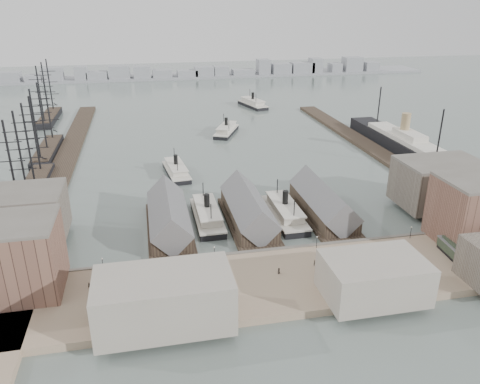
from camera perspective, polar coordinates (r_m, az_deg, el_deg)
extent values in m
plane|color=#55635E|center=(141.52, 2.50, -6.80)|extent=(900.00, 900.00, 0.00)
cube|color=gray|center=(124.54, 4.80, -10.79)|extent=(180.00, 30.00, 2.00)
cube|color=#59544C|center=(136.58, 3.05, -7.42)|extent=(180.00, 1.20, 2.30)
cube|color=#2D231C|center=(232.79, -20.38, 3.95)|extent=(10.00, 220.00, 1.60)
cube|color=#2D231C|center=(245.93, 15.18, 5.53)|extent=(10.00, 180.00, 1.60)
cube|color=#2D231C|center=(151.91, -8.58, -4.63)|extent=(14.00, 42.00, 1.20)
cube|color=#2D231C|center=(151.44, -8.67, -3.41)|extent=(12.00, 36.00, 5.00)
cube|color=#59595B|center=(150.33, -8.73, -2.52)|extent=(12.60, 37.00, 12.60)
cube|color=#2D231C|center=(155.00, 1.06, -3.78)|extent=(14.00, 42.00, 1.20)
cube|color=#2D231C|center=(154.54, 0.99, -2.59)|extent=(12.00, 36.00, 5.00)
cube|color=#59595B|center=(153.46, 0.99, -1.71)|extent=(12.60, 37.00, 12.60)
cube|color=#2D231C|center=(162.25, 10.06, -2.89)|extent=(14.00, 42.00, 1.20)
cube|color=#2D231C|center=(161.81, 10.01, -1.75)|extent=(12.00, 36.00, 5.00)
cube|color=#59595B|center=(160.78, 10.07, -0.91)|extent=(12.60, 37.00, 12.60)
cube|color=#60564C|center=(154.98, -25.26, -2.66)|extent=(26.00, 20.00, 14.00)
cube|color=#60564C|center=(177.45, 23.11, 0.95)|extent=(28.00, 20.00, 15.00)
cube|color=gray|center=(118.89, 15.99, -10.02)|extent=(24.00, 16.00, 10.00)
cube|color=gray|center=(106.72, -9.23, -12.81)|extent=(30.00, 16.00, 12.00)
cylinder|color=black|center=(130.79, -16.38, -8.52)|extent=(0.16, 0.16, 3.60)
sphere|color=beige|center=(129.86, -16.47, -7.80)|extent=(0.44, 0.44, 0.44)
cylinder|color=black|center=(131.08, -3.14, -7.47)|extent=(0.16, 0.16, 3.60)
sphere|color=beige|center=(130.14, -3.16, -6.74)|extent=(0.44, 0.44, 0.44)
cylinder|color=black|center=(138.04, 9.33, -6.11)|extent=(0.16, 0.16, 3.60)
sphere|color=beige|center=(137.15, 9.38, -5.41)|extent=(0.44, 0.44, 0.44)
cylinder|color=black|center=(150.76, 20.09, -4.70)|extent=(0.16, 0.16, 3.60)
sphere|color=beige|center=(149.95, 20.19, -4.05)|extent=(0.44, 0.44, 0.44)
cube|color=gray|center=(465.56, -8.06, 13.83)|extent=(500.00, 40.00, 2.00)
cube|color=gray|center=(468.09, -26.42, 12.34)|extent=(20.65, 14.00, 10.28)
cube|color=gray|center=(463.52, -23.76, 12.49)|extent=(14.71, 14.00, 7.23)
cube|color=gray|center=(460.25, -21.88, 13.09)|extent=(17.63, 14.00, 13.23)
cube|color=gray|center=(456.79, -18.79, 13.46)|extent=(10.74, 14.00, 13.58)
cube|color=gray|center=(455.77, -17.01, 13.34)|extent=(18.06, 14.00, 8.64)
cube|color=gray|center=(454.19, -14.48, 13.86)|extent=(18.55, 14.00, 13.29)
cube|color=gray|center=(453.87, -11.85, 14.03)|extent=(15.33, 14.00, 12.47)
cube|color=gray|center=(454.57, -9.45, 13.97)|extent=(17.56, 14.00, 8.72)
cube|color=gray|center=(456.25, -6.44, 14.09)|extent=(18.76, 14.00, 7.63)
cube|color=gray|center=(457.84, -4.41, 14.36)|extent=(17.61, 14.00, 10.35)
cube|color=gray|center=(460.21, -2.35, 14.44)|extent=(13.38, 14.00, 10.30)
cube|color=gray|center=(464.48, 0.36, 14.31)|extent=(20.73, 14.00, 6.75)
cube|color=gray|center=(468.48, 2.85, 14.90)|extent=(11.51, 14.00, 15.57)
cube|color=gray|center=(473.51, 5.00, 14.66)|extent=(18.17, 14.00, 11.26)
cube|color=gray|center=(480.11, 7.57, 14.70)|extent=(21.81, 14.00, 11.83)
cube|color=gray|center=(484.56, 9.19, 14.90)|extent=(11.12, 14.00, 15.50)
cube|color=gray|center=(492.53, 11.49, 14.56)|extent=(10.90, 14.00, 10.29)
cube|color=gray|center=(499.53, 13.51, 14.82)|extent=(17.95, 14.00, 15.72)
cube|color=gray|center=(508.55, 15.59, 14.45)|extent=(14.21, 14.00, 10.51)
cube|color=black|center=(157.63, -4.00, -3.23)|extent=(8.25, 28.88, 1.86)
cube|color=beige|center=(157.06, -4.01, -2.79)|extent=(8.66, 28.88, 0.52)
cube|color=beige|center=(156.45, -4.03, -2.31)|extent=(6.70, 20.63, 2.27)
cube|color=beige|center=(155.85, -4.04, -1.83)|extent=(7.22, 22.69, 0.41)
cylinder|color=black|center=(154.93, -4.06, -1.07)|extent=(1.86, 1.86, 4.64)
cylinder|color=black|center=(163.50, -4.52, 0.14)|extent=(0.31, 0.31, 6.19)
cylinder|color=black|center=(146.63, -3.55, -2.56)|extent=(0.31, 0.31, 6.19)
cube|color=black|center=(159.76, 5.45, -2.91)|extent=(8.55, 29.93, 1.92)
cube|color=beige|center=(159.17, 5.47, -2.45)|extent=(8.98, 29.93, 0.53)
cube|color=beige|center=(158.55, 5.49, -1.96)|extent=(6.95, 21.38, 2.35)
cube|color=beige|center=(157.94, 5.51, -1.47)|extent=(7.48, 23.52, 0.43)
cylinder|color=black|center=(157.01, 5.54, -0.68)|extent=(1.92, 1.92, 4.81)
cylinder|color=black|center=(165.58, 4.57, 0.53)|extent=(0.32, 0.32, 6.41)
cylinder|color=black|center=(148.74, 6.62, -2.18)|extent=(0.32, 0.32, 6.41)
cube|color=black|center=(200.48, -7.75, 2.33)|extent=(10.42, 26.82, 1.68)
cube|color=beige|center=(200.07, -7.77, 2.66)|extent=(10.79, 26.86, 0.47)
cube|color=beige|center=(199.64, -7.79, 3.01)|extent=(8.17, 19.24, 2.05)
cube|color=beige|center=(199.21, -7.81, 3.36)|extent=(8.85, 21.15, 0.37)
cylinder|color=black|center=(198.55, -7.84, 3.92)|extent=(1.68, 1.68, 4.20)
cylinder|color=black|center=(206.59, -8.02, 4.60)|extent=(0.28, 0.28, 5.60)
cylinder|color=black|center=(190.68, -7.64, 3.09)|extent=(0.28, 0.28, 5.60)
cube|color=black|center=(260.98, -1.67, 7.28)|extent=(18.20, 27.75, 1.73)
cube|color=beige|center=(260.65, -1.68, 7.55)|extent=(18.55, 27.91, 0.48)
cube|color=beige|center=(260.31, -1.68, 7.84)|extent=(13.69, 20.14, 2.12)
cube|color=beige|center=(259.97, -1.68, 8.12)|extent=(14.92, 22.09, 0.39)
cylinder|color=black|center=(259.45, -1.69, 8.58)|extent=(1.73, 1.73, 4.34)
cylinder|color=black|center=(267.80, -2.02, 8.97)|extent=(0.29, 0.29, 5.78)
cylinder|color=black|center=(251.23, -1.33, 8.07)|extent=(0.29, 0.29, 5.78)
cube|color=black|center=(329.31, 1.56, 10.50)|extent=(15.86, 30.70, 1.90)
cube|color=beige|center=(329.03, 1.56, 10.73)|extent=(16.27, 30.81, 0.53)
cube|color=beige|center=(328.74, 1.57, 10.98)|extent=(12.13, 22.15, 2.32)
cube|color=beige|center=(328.45, 1.57, 11.24)|extent=(13.19, 24.32, 0.42)
cylinder|color=black|center=(328.00, 1.57, 11.63)|extent=(1.90, 1.90, 4.74)
cylinder|color=black|center=(337.12, 1.19, 11.90)|extent=(0.32, 0.32, 6.33)
cylinder|color=black|center=(318.99, 1.97, 11.28)|extent=(0.32, 0.32, 6.33)
cube|color=black|center=(194.12, -24.02, 0.08)|extent=(8.27, 56.94, 3.31)
cube|color=#2D231C|center=(193.46, -24.11, 0.61)|extent=(7.81, 51.25, 0.55)
cylinder|color=black|center=(170.47, -26.11, 2.78)|extent=(0.73, 0.73, 31.23)
cylinder|color=black|center=(182.76, -25.21, 4.16)|extent=(0.73, 0.73, 31.23)
cylinder|color=black|center=(195.19, -24.43, 5.35)|extent=(0.73, 0.73, 31.23)
cylinder|color=black|center=(207.72, -23.74, 6.41)|extent=(0.73, 0.73, 31.23)
cube|color=black|center=(242.97, -22.39, 4.62)|extent=(8.33, 48.14, 3.33)
cube|color=#2D231C|center=(242.44, -22.46, 5.05)|extent=(7.87, 43.33, 0.56)
cylinder|color=black|center=(222.76, -23.71, 7.44)|extent=(0.74, 0.74, 31.48)
cylinder|color=black|center=(238.85, -22.99, 8.46)|extent=(0.74, 0.74, 31.48)
cylinder|color=black|center=(255.03, -22.35, 9.35)|extent=(0.74, 0.74, 31.48)
cube|color=black|center=(313.13, -22.19, 8.37)|extent=(8.50, 47.25, 3.40)
cube|color=#2D231C|center=(312.71, -22.25, 8.72)|extent=(8.03, 42.52, 0.57)
cylinder|color=black|center=(293.87, -23.19, 10.85)|extent=(0.76, 0.76, 32.13)
cylinder|color=black|center=(309.88, -22.66, 11.44)|extent=(0.76, 0.76, 32.13)
cylinder|color=black|center=(325.94, -22.19, 11.98)|extent=(0.76, 0.76, 32.13)
cube|color=black|center=(243.80, 19.19, 5.44)|extent=(12.79, 93.48, 5.90)
cube|color=beige|center=(242.76, 19.31, 6.33)|extent=(10.82, 54.12, 1.97)
cube|color=beige|center=(238.10, 19.97, 6.56)|extent=(7.87, 19.68, 2.95)
cylinder|color=tan|center=(241.08, 19.52, 7.90)|extent=(4.33, 4.33, 9.84)
cube|color=black|center=(146.27, 24.11, -6.83)|extent=(3.13, 9.43, 0.78)
cube|color=#273325|center=(145.53, 24.21, -6.26)|extent=(3.26, 9.92, 2.53)
cube|color=#59595B|center=(144.90, 24.30, -5.77)|extent=(3.49, 10.33, 0.29)
imported|color=black|center=(126.40, -15.74, -10.15)|extent=(1.60, 1.47, 1.56)
cube|color=#3F2D21|center=(126.26, -16.94, -10.28)|extent=(2.81, 1.90, 0.25)
cylinder|color=black|center=(125.84, -16.89, -10.58)|extent=(1.10, 0.25, 1.10)
cylinder|color=black|center=(127.04, -16.95, -10.25)|extent=(1.10, 0.25, 1.10)
imported|color=black|center=(119.44, -1.26, -11.31)|extent=(1.92, 1.49, 1.48)
cube|color=#3F2D21|center=(118.09, -2.29, -11.67)|extent=(3.00, 2.50, 0.25)
cylinder|color=black|center=(117.81, -2.08, -11.96)|extent=(1.02, 0.56, 1.10)
cylinder|color=black|center=(118.76, -2.49, -11.66)|extent=(1.02, 0.56, 1.10)
imported|color=black|center=(125.29, 14.01, -10.26)|extent=(1.51, 1.71, 1.58)
cube|color=#3F2D21|center=(124.45, 12.86, -10.33)|extent=(2.76, 1.79, 0.25)
cylinder|color=black|center=(124.08, 12.94, -10.63)|extent=(1.10, 0.21, 1.10)
cylinder|color=black|center=(125.20, 12.75, -10.29)|extent=(1.10, 0.21, 1.10)
imported|color=black|center=(125.13, -17.91, -10.78)|extent=(0.66, 0.54, 1.60)
imported|color=black|center=(118.66, -12.81, -12.14)|extent=(0.79, 0.93, 1.69)
imported|color=black|center=(130.65, -3.37, -8.10)|extent=(1.14, 1.11, 1.56)
imported|color=black|center=(114.53, -0.50, -12.92)|extent=(0.65, 1.02, 1.61)
imported|color=black|center=(125.41, 4.77, -9.54)|extent=(0.95, 0.89, 1.63)
imported|color=black|center=(129.90, 9.06, -8.54)|extent=(0.49, 0.64, 1.66)
imported|color=black|center=(138.11, 15.22, -7.11)|extent=(0.91, 0.79, 1.62)
imported|color=black|center=(135.20, 18.48, -8.18)|extent=(1.18, 1.26, 1.71)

